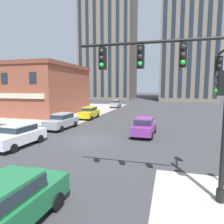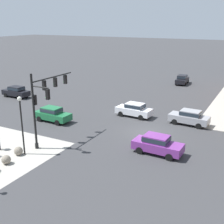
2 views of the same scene
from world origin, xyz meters
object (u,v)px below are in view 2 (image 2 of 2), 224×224
(car_main_southbound_far, at_px, (189,117))
(car_main_mid, at_px, (157,144))
(traffic_signal_main, at_px, (44,98))
(car_cross_westbound, at_px, (52,114))
(bollard_sphere_curb_b, at_px, (6,160))
(street_lamp_corner_near, at_px, (21,119))
(car_cross_eastbound, at_px, (182,79))
(bollard_sphere_curb_a, at_px, (18,151))
(car_main_northbound_far, at_px, (134,109))
(car_cross_far, at_px, (16,91))

(car_main_southbound_far, bearing_deg, car_main_mid, -4.22)
(traffic_signal_main, height_order, car_cross_westbound, traffic_signal_main)
(bollard_sphere_curb_b, xyz_separation_m, car_main_southbound_far, (-16.59, 10.92, 0.54))
(street_lamp_corner_near, distance_m, car_cross_westbound, 9.17)
(car_main_southbound_far, xyz_separation_m, car_cross_eastbound, (-21.45, -6.60, 0.00))
(bollard_sphere_curb_a, xyz_separation_m, car_main_northbound_far, (-14.66, 4.59, 0.54))
(street_lamp_corner_near, relative_size, car_cross_eastbound, 1.16)
(car_main_southbound_far, height_order, car_cross_westbound, same)
(street_lamp_corner_near, xyz_separation_m, car_cross_westbound, (-8.16, -3.42, -2.38))
(street_lamp_corner_near, relative_size, car_cross_far, 1.18)
(bollard_sphere_curb_b, bearing_deg, car_main_northbound_far, 165.52)
(street_lamp_corner_near, distance_m, car_main_northbound_far, 15.09)
(car_main_mid, distance_m, car_cross_far, 27.31)
(traffic_signal_main, bearing_deg, car_cross_far, -126.72)
(car_cross_westbound, bearing_deg, bollard_sphere_curb_b, 18.59)
(car_cross_westbound, bearing_deg, car_main_southbound_far, 113.71)
(car_main_southbound_far, distance_m, car_cross_westbound, 15.70)
(car_main_southbound_far, bearing_deg, traffic_signal_main, -42.07)
(traffic_signal_main, distance_m, car_main_southbound_far, 16.28)
(car_main_northbound_far, xyz_separation_m, car_main_mid, (8.68, 6.03, 0.00))
(traffic_signal_main, xyz_separation_m, car_main_southbound_far, (-11.78, 10.63, -3.63))
(bollard_sphere_curb_b, xyz_separation_m, car_cross_westbound, (-10.28, -3.46, 0.54))
(street_lamp_corner_near, bearing_deg, car_main_northbound_far, 163.36)
(car_main_northbound_far, bearing_deg, bollard_sphere_curb_a, -17.38)
(car_cross_westbound, bearing_deg, car_main_northbound_far, 128.47)
(car_main_southbound_far, bearing_deg, car_cross_westbound, -66.29)
(bollard_sphere_curb_a, height_order, car_cross_westbound, car_cross_westbound)
(bollard_sphere_curb_a, bearing_deg, car_cross_far, -134.44)
(car_cross_eastbound, height_order, car_cross_westbound, same)
(bollard_sphere_curb_a, distance_m, street_lamp_corner_near, 2.97)
(street_lamp_corner_near, relative_size, car_main_mid, 1.18)
(bollard_sphere_curb_a, xyz_separation_m, car_main_mid, (-5.98, 10.62, 0.54))
(street_lamp_corner_near, distance_m, car_main_southbound_far, 18.31)
(car_main_northbound_far, height_order, car_main_mid, same)
(street_lamp_corner_near, height_order, car_main_southbound_far, street_lamp_corner_near)
(traffic_signal_main, distance_m, car_cross_eastbound, 33.67)
(car_main_northbound_far, relative_size, car_cross_far, 1.01)
(bollard_sphere_curb_b, bearing_deg, street_lamp_corner_near, -179.08)
(bollard_sphere_curb_a, distance_m, car_main_southbound_far, 18.67)
(bollard_sphere_curb_a, xyz_separation_m, car_cross_far, (-14.90, -15.19, 0.54))
(car_main_northbound_far, relative_size, car_cross_westbound, 1.01)
(car_cross_westbound, bearing_deg, car_main_mid, 79.38)
(car_cross_eastbound, relative_size, car_main_mid, 1.01)
(car_cross_westbound, bearing_deg, street_lamp_corner_near, 22.76)
(car_main_southbound_far, distance_m, car_cross_far, 26.47)
(car_cross_westbound, distance_m, car_cross_far, 13.65)
(car_cross_eastbound, bearing_deg, car_main_northbound_far, -0.24)
(traffic_signal_main, bearing_deg, car_main_mid, 106.17)
(bollard_sphere_curb_b, height_order, street_lamp_corner_near, street_lamp_corner_near)
(car_main_southbound_far, relative_size, car_cross_eastbound, 1.00)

